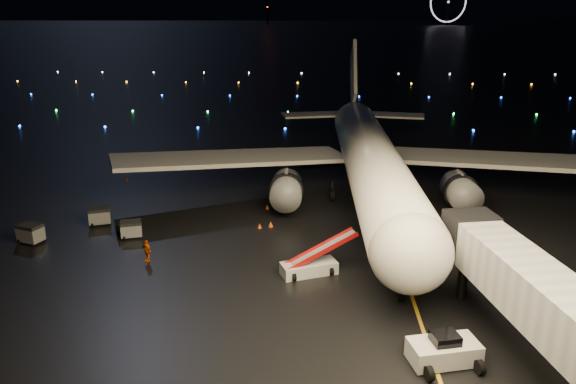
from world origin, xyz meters
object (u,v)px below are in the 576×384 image
(airliner, at_px, (369,126))
(baggage_cart_1, at_px, (99,216))
(crew_c, at_px, (147,251))
(baggage_cart_2, at_px, (30,233))
(belt_loader, at_px, (309,256))
(pushback_tug, at_px, (444,348))
(baggage_cart_0, at_px, (131,229))

(airliner, height_order, baggage_cart_1, airliner)
(crew_c, bearing_deg, baggage_cart_2, -158.27)
(belt_loader, xyz_separation_m, crew_c, (-13.31, 1.67, -0.60))
(pushback_tug, distance_m, baggage_cart_2, 36.51)
(baggage_cart_0, bearing_deg, airliner, 13.36)
(belt_loader, relative_size, baggage_cart_2, 3.14)
(airliner, bearing_deg, baggage_cart_2, -155.16)
(baggage_cart_0, bearing_deg, baggage_cart_2, 173.01)
(pushback_tug, xyz_separation_m, baggage_cart_0, (-24.19, 17.78, -0.18))
(airliner, bearing_deg, baggage_cart_1, -159.64)
(airliner, height_order, belt_loader, airliner)
(pushback_tug, xyz_separation_m, belt_loader, (-8.02, 11.19, 0.58))
(pushback_tug, relative_size, crew_c, 2.14)
(airliner, height_order, pushback_tug, airliner)
(baggage_cart_1, relative_size, baggage_cart_2, 0.98)
(belt_loader, height_order, baggage_cart_2, belt_loader)
(baggage_cart_1, bearing_deg, airliner, 1.58)
(baggage_cart_0, height_order, baggage_cart_2, baggage_cart_2)
(crew_c, xyz_separation_m, baggage_cart_1, (-6.93, 7.96, -0.10))
(pushback_tug, bearing_deg, belt_loader, 111.99)
(belt_loader, height_order, crew_c, belt_loader)
(baggage_cart_1, bearing_deg, baggage_cart_0, -56.64)
(baggage_cart_1, bearing_deg, belt_loader, -45.29)
(airliner, xyz_separation_m, crew_c, (-19.44, -18.30, -6.87))
(airliner, relative_size, baggage_cart_0, 30.06)
(airliner, relative_size, baggage_cart_1, 27.84)
(airliner, xyz_separation_m, pushback_tug, (1.88, -31.16, -6.86))
(belt_loader, xyz_separation_m, baggage_cart_0, (-16.18, 6.60, -0.76))
(crew_c, relative_size, baggage_cart_0, 1.02)
(baggage_cart_1, xyz_separation_m, baggage_cart_2, (-4.47, -4.63, 0.02))
(crew_c, height_order, baggage_cart_0, crew_c)
(belt_loader, bearing_deg, baggage_cart_1, 133.13)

